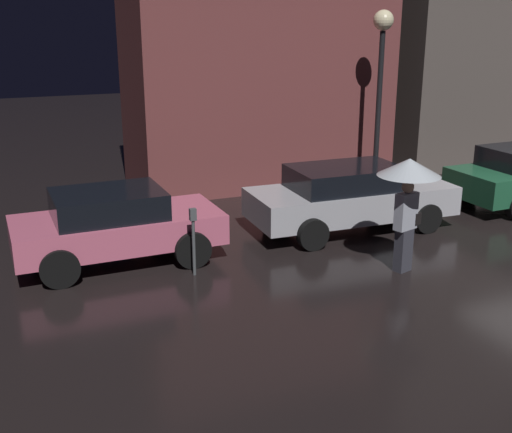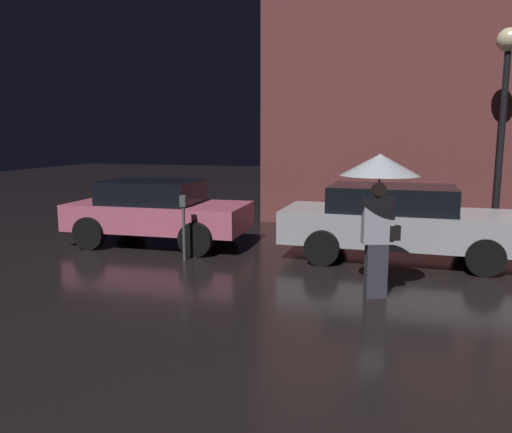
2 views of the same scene
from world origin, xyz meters
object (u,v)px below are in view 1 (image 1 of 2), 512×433
object	(u,v)px
parked_car_silver	(350,196)
street_lamp_near	(381,57)
pedestrian_with_umbrella	(408,181)
parking_meter	(193,234)
parked_car_pink	(116,224)

from	to	relation	value
parked_car_silver	street_lamp_near	distance (m)	4.31
parked_car_silver	pedestrian_with_umbrella	xyz separation A→B (m)	(-0.34, -2.54, 0.97)
parked_car_silver	parking_meter	bearing A→B (deg)	-160.97
pedestrian_with_umbrella	street_lamp_near	bearing A→B (deg)	-133.77
parked_car_silver	pedestrian_with_umbrella	distance (m)	2.74
pedestrian_with_umbrella	parking_meter	bearing A→B (deg)	-36.20
parked_car_silver	parking_meter	xyz separation A→B (m)	(-4.02, -1.23, 0.02)
parked_car_silver	pedestrian_with_umbrella	bearing A→B (deg)	-95.45
parked_car_pink	parked_car_silver	size ratio (longest dim) A/B	0.85
parked_car_silver	parked_car_pink	bearing A→B (deg)	-178.25
parking_meter	street_lamp_near	xyz separation A→B (m)	(6.23, 3.62, 2.80)
parked_car_pink	street_lamp_near	size ratio (longest dim) A/B	0.83
parked_car_pink	street_lamp_near	xyz separation A→B (m)	(7.40, 2.36, 2.83)
parked_car_silver	parking_meter	world-z (taller)	parked_car_silver
parking_meter	street_lamp_near	bearing A→B (deg)	30.16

